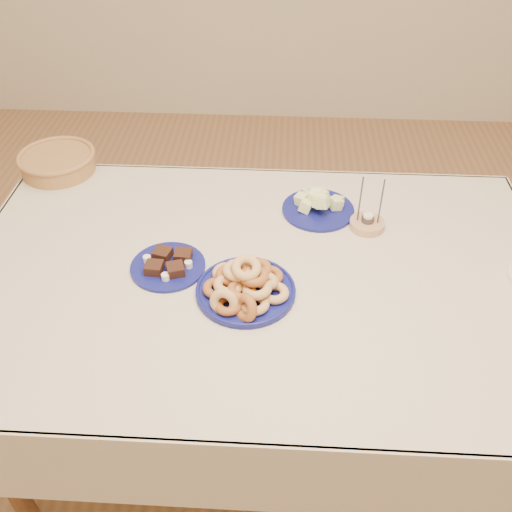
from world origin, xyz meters
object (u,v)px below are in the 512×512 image
at_px(donut_platter, 245,286).
at_px(melon_plate, 318,205).
at_px(brownie_plate, 168,265).
at_px(wicker_basket, 57,161).
at_px(dining_table, 257,298).
at_px(candle_holder, 367,223).

distance_m(donut_platter, melon_plate, 0.46).
xyz_separation_m(brownie_plate, wicker_basket, (-0.48, 0.50, 0.03)).
distance_m(donut_platter, wicker_basket, 0.93).
height_order(melon_plate, brownie_plate, melon_plate).
relative_size(dining_table, brownie_plate, 7.41).
xyz_separation_m(dining_table, donut_platter, (-0.03, -0.10, 0.14)).
bearing_deg(candle_holder, brownie_plate, -158.96).
height_order(dining_table, candle_holder, candle_holder).
bearing_deg(melon_plate, candle_holder, -29.15).
bearing_deg(donut_platter, melon_plate, 62.82).
bearing_deg(donut_platter, brownie_plate, 156.87).
height_order(melon_plate, candle_holder, candle_holder).
height_order(donut_platter, candle_holder, candle_holder).
bearing_deg(wicker_basket, brownie_plate, -46.23).
bearing_deg(brownie_plate, candle_holder, 21.04).
bearing_deg(dining_table, candle_holder, 34.35).
bearing_deg(melon_plate, dining_table, -120.33).
distance_m(brownie_plate, wicker_basket, 0.69).
relative_size(dining_table, donut_platter, 4.73).
xyz_separation_m(dining_table, brownie_plate, (-0.25, 0.00, 0.12)).
bearing_deg(dining_table, brownie_plate, 179.73).
distance_m(melon_plate, wicker_basket, 0.94).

